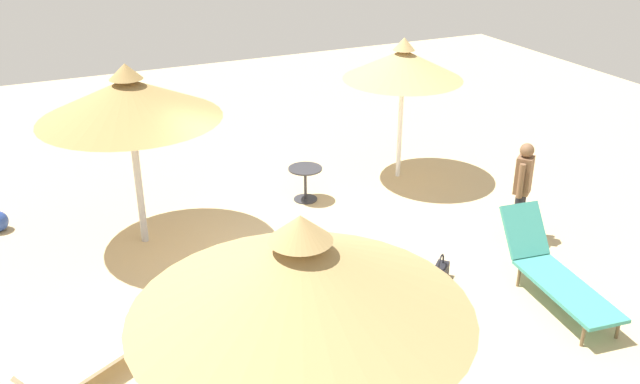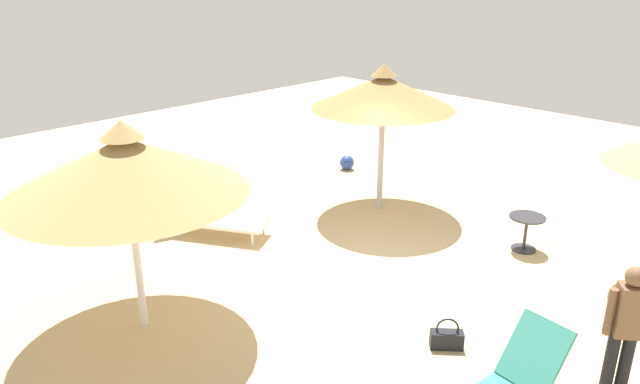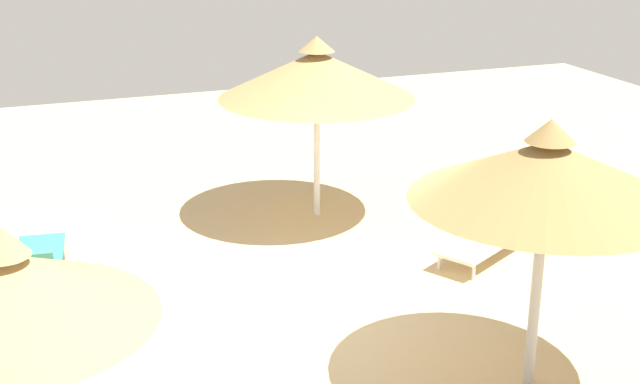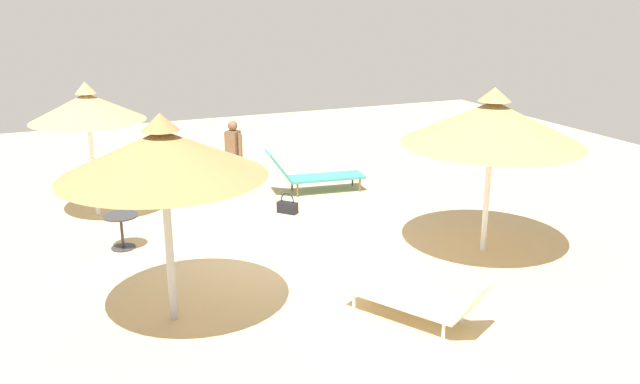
{
  "view_description": "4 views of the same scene",
  "coord_description": "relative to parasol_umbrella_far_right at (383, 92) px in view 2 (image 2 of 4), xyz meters",
  "views": [
    {
      "loc": [
        3.22,
        7.67,
        5.14
      ],
      "look_at": [
        -0.02,
        0.66,
        1.58
      ],
      "focal_mm": 39.28,
      "sensor_mm": 36.0,
      "label": 1
    },
    {
      "loc": [
        -4.99,
        6.33,
        4.38
      ],
      "look_at": [
        0.68,
        0.65,
        1.32
      ],
      "focal_mm": 33.6,
      "sensor_mm": 36.0,
      "label": 2
    },
    {
      "loc": [
        -2.93,
        -8.43,
        4.76
      ],
      "look_at": [
        0.25,
        0.16,
        1.51
      ],
      "focal_mm": 48.79,
      "sensor_mm": 36.0,
      "label": 3
    },
    {
      "loc": [
        9.63,
        -3.23,
        4.16
      ],
      "look_at": [
        0.53,
        0.61,
        1.11
      ],
      "focal_mm": 36.78,
      "sensor_mm": 36.0,
      "label": 4
    }
  ],
  "objects": [
    {
      "name": "ground",
      "position": [
        -1.71,
        1.98,
        -2.29
      ],
      "size": [
        24.0,
        24.0,
        0.1
      ],
      "primitive_type": "cube",
      "color": "tan"
    },
    {
      "name": "parasol_umbrella_far_right",
      "position": [
        0.0,
        0.0,
        0.0
      ],
      "size": [
        2.59,
        2.59,
        2.75
      ],
      "color": "#B2B2B7",
      "rests_on": "ground"
    },
    {
      "name": "parasol_umbrella_center",
      "position": [
        -0.37,
        5.2,
        -0.08
      ],
      "size": [
        2.89,
        2.89,
        2.72
      ],
      "color": "white",
      "rests_on": "ground"
    },
    {
      "name": "lounge_chair_front",
      "position": [
        1.36,
        2.98,
        -1.91
      ],
      "size": [
        1.98,
        1.49,
        0.82
      ],
      "color": "silver",
      "rests_on": "ground"
    },
    {
      "name": "person_standing_near_right",
      "position": [
        -5.19,
        2.31,
        -1.38
      ],
      "size": [
        0.37,
        0.33,
        1.55
      ],
      "color": "black",
      "rests_on": "ground"
    },
    {
      "name": "handbag",
      "position": [
        -3.44,
        2.86,
        -2.12
      ],
      "size": [
        0.41,
        0.39,
        0.41
      ],
      "color": "black",
      "rests_on": "ground"
    },
    {
      "name": "side_table_round",
      "position": [
        -2.81,
        -0.31,
        -1.84
      ],
      "size": [
        0.58,
        0.58,
        0.59
      ],
      "color": "#2D2D33",
      "rests_on": "ground"
    },
    {
      "name": "beach_ball",
      "position": [
        2.01,
        -1.28,
        -2.08
      ],
      "size": [
        0.33,
        0.33,
        0.33
      ],
      "primitive_type": "sphere",
      "color": "navy",
      "rests_on": "ground"
    }
  ]
}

